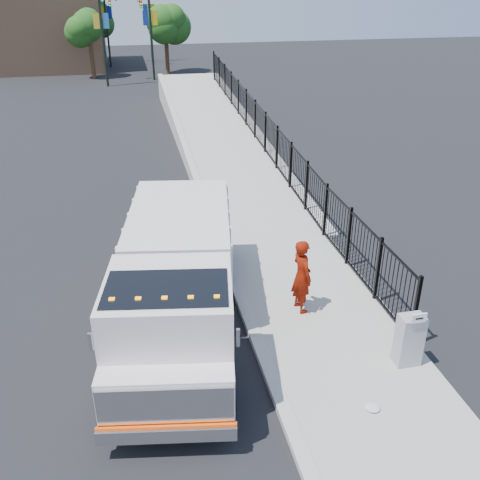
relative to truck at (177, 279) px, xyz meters
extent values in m
plane|color=black|center=(1.78, 0.27, -1.55)|extent=(120.00, 120.00, 0.00)
cube|color=#9E998E|center=(3.71, -1.73, -1.49)|extent=(3.55, 12.00, 0.12)
cube|color=#ADAAA3|center=(1.78, -1.73, -1.47)|extent=(0.30, 12.00, 0.16)
cube|color=#9E998E|center=(3.91, 16.27, -1.55)|extent=(3.95, 24.06, 3.19)
cube|color=black|center=(5.33, 12.27, -0.65)|extent=(0.10, 28.00, 1.80)
cube|color=black|center=(0.07, 0.40, -0.97)|extent=(2.22, 7.30, 0.23)
cube|color=silver|center=(-0.33, -2.01, 0.09)|extent=(2.84, 2.71, 2.12)
cube|color=silver|center=(-0.55, -3.32, -0.44)|extent=(2.58, 1.14, 1.06)
cube|color=silver|center=(-0.61, -3.71, -0.44)|extent=(2.42, 0.48, 0.90)
cube|color=silver|center=(-0.62, -3.79, -0.97)|extent=(2.55, 0.60, 0.30)
cube|color=#F54B0B|center=(-0.62, -3.79, -0.81)|extent=(2.52, 0.47, 0.06)
cube|color=black|center=(-0.37, -2.27, 0.73)|extent=(2.53, 1.74, 0.90)
cube|color=silver|center=(0.29, 1.76, 0.09)|extent=(3.24, 4.81, 1.81)
cube|color=silver|center=(-1.81, -2.84, 0.57)|extent=(0.07, 0.07, 0.37)
cube|color=silver|center=(0.81, -3.27, 0.57)|extent=(0.07, 0.07, 0.37)
cube|color=orange|center=(-1.38, -2.48, 1.18)|extent=(0.12, 0.10, 0.06)
cube|color=orange|center=(-0.91, -2.56, 1.18)|extent=(0.12, 0.10, 0.06)
cube|color=orange|center=(-0.43, -2.64, 1.18)|extent=(0.12, 0.10, 0.06)
cube|color=orange|center=(0.04, -2.72, 1.18)|extent=(0.12, 0.10, 0.06)
cube|color=orange|center=(0.51, -2.79, 1.18)|extent=(0.12, 0.10, 0.06)
cylinder|color=black|center=(-1.55, -2.56, -1.02)|extent=(0.51, 1.10, 1.06)
cylinder|color=black|center=(0.65, -2.92, -1.02)|extent=(0.51, 1.10, 1.06)
cylinder|color=black|center=(-0.71, 2.57, -1.02)|extent=(0.51, 1.10, 1.06)
cylinder|color=black|center=(1.49, 2.21, -1.02)|extent=(0.51, 1.10, 1.06)
cylinder|color=black|center=(-0.52, 3.72, -1.02)|extent=(0.51, 1.10, 1.06)
cylinder|color=black|center=(1.68, 3.36, -1.02)|extent=(0.51, 1.10, 1.06)
imported|color=#6C1103|center=(3.20, 0.20, -0.43)|extent=(0.61, 0.81, 2.00)
cube|color=gray|center=(4.88, -2.36, -0.81)|extent=(0.55, 0.40, 1.25)
cube|color=white|center=(4.88, -2.58, -0.07)|extent=(0.35, 0.04, 0.22)
ellipsoid|color=silver|center=(3.54, -3.56, -1.39)|extent=(0.31, 0.31, 0.08)
cylinder|color=black|center=(-2.01, 33.49, 2.45)|extent=(0.18, 0.18, 8.00)
cube|color=black|center=(1.03, 33.49, 4.40)|extent=(0.18, 0.22, 0.60)
cube|color=#29689E|center=(-1.66, 33.49, 3.25)|extent=(0.45, 0.04, 1.10)
cube|color=gold|center=(-2.36, 33.49, 3.25)|extent=(0.45, 0.04, 1.10)
cylinder|color=black|center=(1.78, 35.61, 2.45)|extent=(0.18, 0.18, 8.00)
cube|color=black|center=(-1.26, 35.61, 4.40)|extent=(0.18, 0.22, 0.60)
cube|color=gold|center=(2.13, 35.61, 3.25)|extent=(0.45, 0.04, 1.10)
cube|color=navy|center=(1.43, 35.61, 3.25)|extent=(0.45, 0.04, 1.10)
cylinder|color=black|center=(-1.80, 43.36, 2.45)|extent=(0.18, 0.18, 8.00)
cube|color=#0E1C98|center=(-1.45, 43.36, 3.25)|extent=(0.45, 0.04, 1.10)
cube|color=#ECAD15|center=(-2.15, 43.36, 3.25)|extent=(0.45, 0.04, 1.10)
cylinder|color=black|center=(2.29, 45.71, 2.45)|extent=(0.18, 0.18, 8.00)
cube|color=#CA8206|center=(2.64, 45.71, 3.25)|extent=(0.45, 0.04, 1.10)
cube|color=navy|center=(1.94, 45.71, 3.25)|extent=(0.45, 0.04, 1.10)
cylinder|color=#382314|center=(-3.16, 37.12, 0.05)|extent=(0.36, 0.36, 3.20)
sphere|color=#194714|center=(-3.16, 37.12, 2.45)|extent=(2.64, 2.64, 2.64)
cylinder|color=#382314|center=(3.20, 38.62, 0.05)|extent=(0.36, 0.36, 3.20)
sphere|color=#194714|center=(3.20, 38.62, 2.45)|extent=(2.74, 2.74, 2.74)
cylinder|color=#382314|center=(-2.79, 46.32, 0.05)|extent=(0.36, 0.36, 3.20)
sphere|color=#194714|center=(-2.79, 46.32, 2.45)|extent=(3.11, 3.11, 3.11)
cube|color=#8C664C|center=(-7.22, 44.27, 2.45)|extent=(10.00, 10.00, 8.00)
camera|label=1|loc=(-0.80, -10.98, 6.50)|focal=40.00mm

